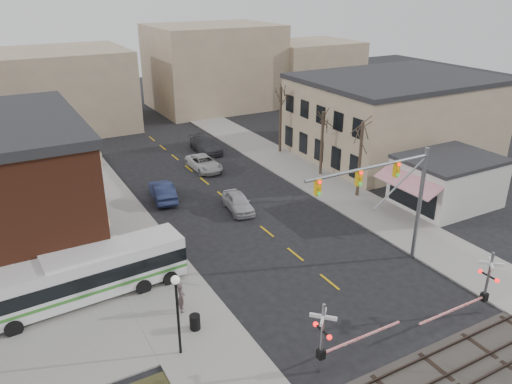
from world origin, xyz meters
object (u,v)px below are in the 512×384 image
car_d (206,145)px  pedestrian_near (181,297)px  rr_crossing_west (329,337)px  traffic_signal_mast (392,189)px  trash_bin (195,322)px  car_b (163,191)px  transit_bus (87,274)px  pedestrian_far (132,274)px  car_a (238,202)px  rr_crossing_east (482,286)px  car_c (204,163)px  street_lamp (177,299)px

car_d → pedestrian_near: bearing=-120.2°
rr_crossing_west → car_d: size_ratio=1.07×
traffic_signal_mast → trash_bin: traffic_signal_mast is taller
car_d → car_b: bearing=-133.7°
transit_bus → rr_crossing_west: (9.01, -11.81, 0.24)m
rr_crossing_west → car_d: 35.40m
transit_bus → pedestrian_far: (2.64, -0.15, -0.73)m
car_a → car_d: bearing=83.9°
rr_crossing_west → rr_crossing_east: same height
rr_crossing_west → car_c: bearing=78.2°
car_a → car_b: 7.06m
transit_bus → trash_bin: bearing=-53.0°
pedestrian_near → car_a: bearing=-28.9°
trash_bin → traffic_signal_mast: bearing=0.2°
trash_bin → rr_crossing_west: bearing=-52.3°
traffic_signal_mast → transit_bus: bearing=162.2°
pedestrian_far → transit_bus: bearing=156.2°
transit_bus → car_d: (17.58, 22.52, -0.97)m
rr_crossing_west → car_b: bearing=90.3°
car_d → pedestrian_far: 27.15m
rr_crossing_west → car_a: 19.33m
car_b → pedestrian_far: bearing=71.3°
traffic_signal_mast → rr_crossing_east: (1.02, -6.63, -3.75)m
car_c → pedestrian_near: 23.86m
car_a → car_c: (1.43, 10.40, -0.05)m
rr_crossing_west → car_a: bearing=76.1°
rr_crossing_east → car_b: (-10.30, 24.59, -1.15)m
car_a → car_c: 10.50m
street_lamp → transit_bus: bearing=112.6°
car_c → pedestrian_near: (-10.70, -21.32, 0.34)m
rr_crossing_west → car_d: bearing=76.0°
traffic_signal_mast → pedestrian_near: 14.66m
rr_crossing_east → car_c: 30.10m
car_d → pedestrian_far: pedestrian_far is taller
transit_bus → car_d: transit_bus is taller
street_lamp → trash_bin: size_ratio=5.33×
traffic_signal_mast → rr_crossing_west: 11.54m
street_lamp → pedestrian_far: bearing=93.1°
car_c → transit_bus: bearing=-132.4°
car_a → pedestrian_far: size_ratio=2.53×
pedestrian_far → car_c: bearing=34.0°
trash_bin → car_d: size_ratio=0.17×
car_a → transit_bus: bearing=-145.0°
street_lamp → car_a: 17.94m
trash_bin → pedestrian_near: pedestrian_near is taller
trash_bin → car_c: 25.52m
traffic_signal_mast → pedestrian_far: traffic_signal_mast is taller
transit_bus → street_lamp: (3.03, -7.30, 1.67)m
car_a → car_c: bearing=90.2°
street_lamp → car_c: bearing=63.9°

